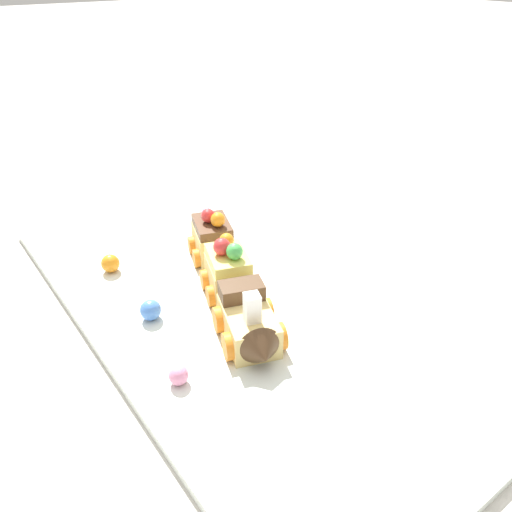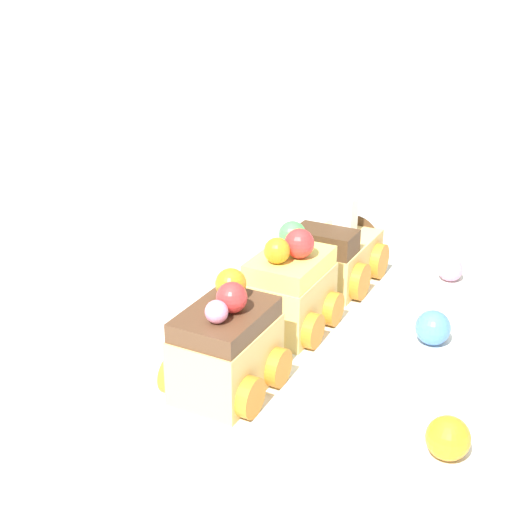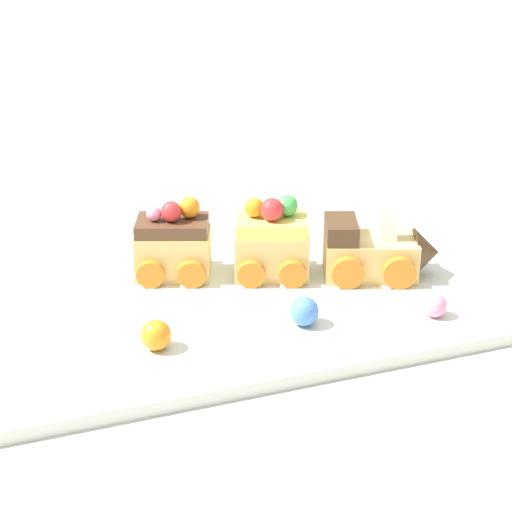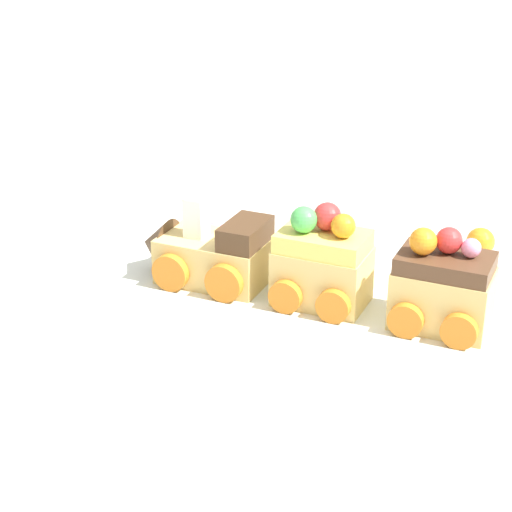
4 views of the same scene
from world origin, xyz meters
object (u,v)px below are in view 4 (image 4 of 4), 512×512
Objects in this scene: cake_car_lemon at (322,265)px; cake_car_chocolate at (442,289)px; gumball_orange at (480,242)px; gumball_blue at (334,236)px; cake_train_locomotive at (205,253)px; gumball_pink at (212,225)px.

cake_car_chocolate is (-0.09, 0.03, -0.00)m from cake_car_lemon.
gumball_blue is at bearing -1.04° from gumball_orange.
cake_car_lemon is 0.17m from gumball_orange.
cake_car_chocolate is at bearing 180.00° from cake_car_lemon.
cake_car_lemon is (-0.10, 0.03, 0.01)m from cake_train_locomotive.
cake_train_locomotive reaches higher than gumball_orange.
cake_car_lemon reaches higher than cake_car_chocolate.
gumball_orange reaches higher than gumball_pink.
cake_car_lemon reaches higher than cake_train_locomotive.
gumball_pink is 0.11m from gumball_blue.
cake_train_locomotive is 0.13m from gumball_blue.
cake_car_chocolate reaches higher than cake_train_locomotive.
gumball_blue is (-0.11, -0.07, -0.01)m from cake_train_locomotive.
gumball_pink is at bearing -20.32° from cake_car_chocolate.
gumball_blue is (0.08, -0.14, -0.02)m from cake_car_chocolate.
cake_car_chocolate is 3.92× the size of gumball_pink.
gumball_pink is at bearing -65.96° from cake_train_locomotive.
cake_train_locomotive is 0.10m from gumball_pink.
cake_car_chocolate is 0.25m from gumball_pink.
cake_train_locomotive is 5.70× the size of gumball_pink.
cake_car_chocolate is at bearing 119.73° from gumball_blue.
gumball_pink is at bearing -6.30° from gumball_orange.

